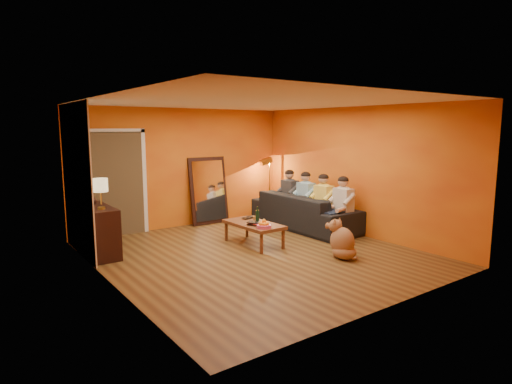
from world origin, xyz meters
TOP-DOWN VIEW (x-y plane):
  - room_shell at (0.00, 0.37)m, footprint 5.00×5.50m
  - white_accent at (-2.48, 1.75)m, footprint 0.02×1.90m
  - doorway_recess at (-1.50, 2.83)m, footprint 1.06×0.30m
  - door_jamb_left at (-2.07, 2.71)m, footprint 0.08×0.06m
  - door_jamb_right at (-0.93, 2.71)m, footprint 0.08×0.06m
  - door_header at (-1.50, 2.71)m, footprint 1.22×0.06m
  - mirror_frame at (0.55, 2.63)m, footprint 0.92×0.27m
  - mirror_glass at (0.55, 2.59)m, footprint 0.78×0.21m
  - sideboard at (-2.24, 1.55)m, footprint 0.44×1.18m
  - table_lamp at (-2.24, 1.25)m, footprint 0.24×0.24m
  - sofa at (2.00, 0.98)m, footprint 2.59×1.01m
  - coffee_table at (0.31, 0.52)m, footprint 0.66×1.24m
  - floor_lamp at (2.10, 2.35)m, footprint 0.35×0.31m
  - dog at (1.02, -1.04)m, footprint 0.47×0.63m
  - person_far_left at (2.13, -0.02)m, footprint 0.70×0.44m
  - person_mid_left at (2.13, 0.53)m, footprint 0.70×0.44m
  - person_mid_right at (2.13, 1.08)m, footprint 0.70×0.44m
  - person_far_right at (2.13, 1.63)m, footprint 0.70×0.44m
  - fruit_bowl at (0.21, 0.07)m, footprint 0.26×0.26m
  - wine_bottle at (0.36, 0.47)m, footprint 0.07×0.07m
  - tumbler at (0.43, 0.64)m, footprint 0.12×0.12m
  - laptop at (0.49, 0.87)m, footprint 0.39×0.31m
  - book_lower at (0.13, 0.32)m, footprint 0.26×0.30m
  - book_mid at (0.14, 0.33)m, footprint 0.21×0.26m
  - book_upper at (0.13, 0.31)m, footprint 0.27×0.28m
  - vase at (-2.24, 1.80)m, footprint 0.16×0.16m
  - flowers at (-2.24, 1.80)m, footprint 0.17×0.17m

SIDE VIEW (x-z plane):
  - coffee_table at x=0.31m, z-range 0.00..0.42m
  - dog at x=1.02m, z-range 0.00..0.68m
  - sofa at x=2.00m, z-range 0.00..0.75m
  - sideboard at x=-2.24m, z-range 0.00..0.85m
  - book_lower at x=0.13m, z-range 0.42..0.44m
  - laptop at x=0.49m, z-range 0.42..0.45m
  - book_mid at x=0.14m, z-range 0.44..0.46m
  - tumbler at x=0.43m, z-range 0.42..0.51m
  - book_upper at x=0.13m, z-range 0.46..0.48m
  - fruit_bowl at x=0.21m, z-range 0.42..0.58m
  - wine_bottle at x=0.36m, z-range 0.42..0.73m
  - person_far_left at x=2.13m, z-range 0.00..1.22m
  - person_mid_left at x=2.13m, z-range 0.00..1.22m
  - person_mid_right at x=2.13m, z-range 0.00..1.22m
  - person_far_right at x=2.13m, z-range 0.00..1.22m
  - floor_lamp at x=2.10m, z-range 0.00..1.44m
  - mirror_frame at x=0.55m, z-range 0.00..1.52m
  - mirror_glass at x=0.55m, z-range 0.09..1.43m
  - vase at x=-2.24m, z-range 0.85..1.02m
  - doorway_recess at x=-1.50m, z-range 0.00..2.10m
  - door_jamb_left at x=-2.07m, z-range -0.05..2.15m
  - door_jamb_right at x=-0.93m, z-range -0.05..2.15m
  - table_lamp at x=-2.24m, z-range 0.85..1.36m
  - flowers at x=-2.24m, z-range 0.97..1.39m
  - room_shell at x=0.00m, z-range 0.00..2.60m
  - white_accent at x=-2.48m, z-range 0.01..2.59m
  - door_header at x=-1.50m, z-range 2.08..2.16m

